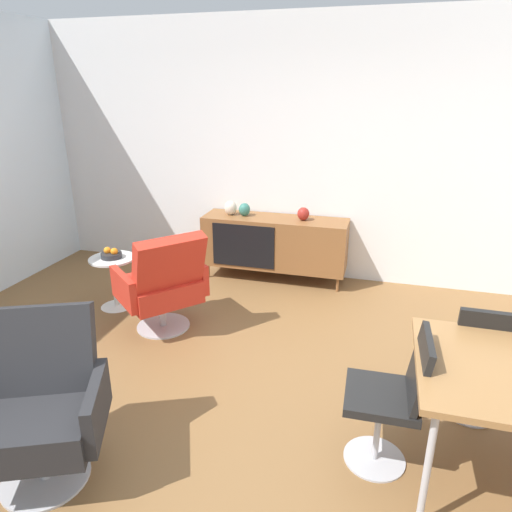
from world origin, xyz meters
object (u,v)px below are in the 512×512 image
at_px(side_table_round, 114,277).
at_px(fruit_bowl, 111,254).
at_px(vase_sculptural_dark, 244,209).
at_px(vase_ceramic_small, 303,214).
at_px(dining_chair_back_left, 481,356).
at_px(dining_chair_near_window, 393,395).
at_px(vase_cobalt, 231,208).
at_px(lounge_chair_red, 163,283).
at_px(sideboard, 274,242).
at_px(armchair_black_shell, 36,402).

relative_size(side_table_round, fruit_bowl, 2.60).
height_order(vase_sculptural_dark, vase_ceramic_small, vase_sculptural_dark).
relative_size(vase_ceramic_small, dining_chair_back_left, 0.16).
xyz_separation_m(vase_ceramic_small, dining_chair_near_window, (0.96, -2.50, -0.32)).
bearing_deg(vase_cobalt, vase_sculptural_dark, 0.00).
height_order(dining_chair_back_left, lounge_chair_red, lounge_chair_red).
xyz_separation_m(vase_sculptural_dark, dining_chair_back_left, (2.17, -1.94, -0.32)).
bearing_deg(vase_cobalt, dining_chair_back_left, -39.85).
distance_m(sideboard, vase_ceramic_small, 0.47).
bearing_deg(dining_chair_near_window, dining_chair_back_left, 45.99).
bearing_deg(fruit_bowl, vase_ceramic_small, 33.92).
xyz_separation_m(vase_cobalt, vase_sculptural_dark, (0.16, 0.00, -0.01)).
bearing_deg(fruit_bowl, vase_cobalt, 53.10).
bearing_deg(vase_ceramic_small, dining_chair_near_window, -68.91).
relative_size(vase_cobalt, armchair_black_shell, 0.17).
bearing_deg(sideboard, vase_sculptural_dark, 179.69).
relative_size(vase_ceramic_small, fruit_bowl, 0.70).
distance_m(dining_chair_back_left, fruit_bowl, 3.28).
distance_m(vase_sculptural_dark, armchair_black_shell, 3.11).
distance_m(sideboard, armchair_black_shell, 3.14).
bearing_deg(side_table_round, vase_cobalt, 53.09).
xyz_separation_m(armchair_black_shell, side_table_round, (-0.77, 1.97, -0.15)).
bearing_deg(vase_cobalt, armchair_black_shell, -91.43).
bearing_deg(fruit_bowl, vase_sculptural_dark, 48.16).
xyz_separation_m(vase_ceramic_small, dining_chair_back_left, (1.50, -1.94, -0.32)).
height_order(vase_sculptural_dark, dining_chair_near_window, vase_sculptural_dark).
height_order(dining_chair_near_window, dining_chair_back_left, same).
height_order(sideboard, vase_ceramic_small, vase_ceramic_small).
xyz_separation_m(dining_chair_back_left, side_table_round, (-3.17, 0.82, -0.15)).
xyz_separation_m(vase_sculptural_dark, lounge_chair_red, (-0.31, -1.42, -0.32)).
bearing_deg(dining_chair_back_left, dining_chair_near_window, -134.01).
xyz_separation_m(side_table_round, fruit_bowl, (-0.00, -0.00, 0.23)).
bearing_deg(vase_cobalt, fruit_bowl, -126.90).
height_order(sideboard, dining_chair_back_left, dining_chair_back_left).
xyz_separation_m(vase_ceramic_small, lounge_chair_red, (-0.98, -1.42, -0.32)).
distance_m(lounge_chair_red, armchair_black_shell, 1.67).
relative_size(vase_cobalt, lounge_chair_red, 0.17).
xyz_separation_m(vase_ceramic_small, fruit_bowl, (-1.67, -1.12, -0.23)).
bearing_deg(vase_cobalt, sideboard, -0.21).
bearing_deg(vase_ceramic_small, vase_sculptural_dark, 180.00).
height_order(dining_chair_near_window, side_table_round, dining_chair_near_window).
distance_m(sideboard, side_table_round, 1.76).
bearing_deg(lounge_chair_red, sideboard, 65.09).
relative_size(vase_sculptural_dark, armchair_black_shell, 0.15).
xyz_separation_m(lounge_chair_red, armchair_black_shell, (0.07, -1.66, 0.00)).
bearing_deg(vase_ceramic_small, armchair_black_shell, -106.30).
bearing_deg(dining_chair_back_left, sideboard, 133.12).
height_order(vase_ceramic_small, lounge_chair_red, lounge_chair_red).
bearing_deg(side_table_round, dining_chair_near_window, -27.65).
distance_m(sideboard, dining_chair_near_window, 2.81).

